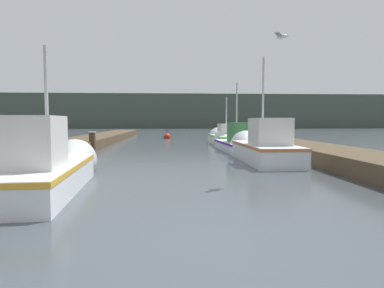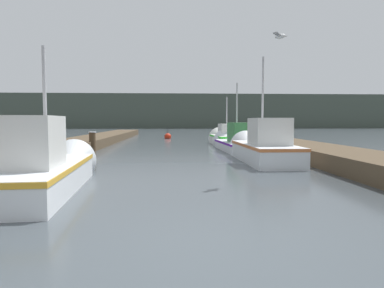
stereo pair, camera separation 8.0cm
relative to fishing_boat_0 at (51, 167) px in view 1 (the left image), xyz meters
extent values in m
plane|color=#3D4449|center=(3.25, -4.23, -0.48)|extent=(200.00, 200.00, 0.00)
cube|color=#4C3D2B|center=(-2.24, 11.77, -0.21)|extent=(2.40, 40.00, 0.54)
cube|color=#4C3D2B|center=(8.75, 11.77, -0.21)|extent=(2.40, 40.00, 0.54)
cube|color=#424C42|center=(3.25, 69.72, 3.08)|extent=(120.00, 16.00, 7.12)
cube|color=silver|center=(0.04, -0.58, -0.17)|extent=(1.76, 4.59, 0.62)
cube|color=gold|center=(0.04, -0.58, 0.08)|extent=(1.79, 4.63, 0.10)
cone|color=silver|center=(-0.17, 2.20, -0.17)|extent=(1.43, 1.18, 1.35)
cube|color=silver|center=(0.09, -1.15, 0.66)|extent=(1.07, 1.46, 1.03)
cylinder|color=#B2B2B7|center=(0.02, -0.25, 1.44)|extent=(0.08, 0.08, 2.59)
cube|color=silver|center=(6.30, 4.47, -0.13)|extent=(1.61, 4.65, 0.70)
cube|color=#BE6837|center=(6.30, 4.47, 0.16)|extent=(1.64, 4.68, 0.10)
cone|color=silver|center=(6.28, 7.24, -0.13)|extent=(1.51, 0.90, 1.50)
cube|color=silver|center=(6.30, 3.89, 0.70)|extent=(1.23, 1.57, 0.96)
cylinder|color=#B2B2B7|center=(6.30, 4.82, 1.86)|extent=(0.08, 0.08, 3.27)
cube|color=silver|center=(6.28, 9.52, -0.24)|extent=(1.83, 4.71, 0.48)
cube|color=#56129B|center=(6.28, 9.52, -0.06)|extent=(1.87, 4.74, 0.10)
cone|color=silver|center=(6.19, 12.43, -0.24)|extent=(1.63, 1.22, 1.59)
cube|color=#387A42|center=(6.30, 8.94, 0.49)|extent=(1.11, 1.84, 0.98)
cylinder|color=#B2B2B7|center=(6.27, 9.87, 1.54)|extent=(0.08, 0.08, 3.07)
cube|color=silver|center=(6.44, 13.83, -0.17)|extent=(1.89, 3.99, 0.62)
cube|color=green|center=(6.44, 13.83, 0.08)|extent=(1.93, 4.02, 0.10)
cone|color=silver|center=(6.30, 16.15, -0.17)|extent=(1.62, 0.85, 1.58)
cube|color=silver|center=(6.47, 13.35, 0.51)|extent=(1.33, 1.24, 0.75)
cylinder|color=#B2B2B7|center=(6.42, 14.13, 1.38)|extent=(0.08, 0.08, 2.49)
cylinder|color=#473523|center=(7.76, 10.71, 0.22)|extent=(0.29, 0.29, 1.40)
cylinder|color=silver|center=(7.76, 10.71, 0.94)|extent=(0.34, 0.34, 0.04)
cylinder|color=#473523|center=(-1.02, 8.75, 0.02)|extent=(0.31, 0.31, 0.99)
cylinder|color=silver|center=(-1.02, 8.75, 0.53)|extent=(0.36, 0.36, 0.04)
sphere|color=red|center=(2.47, 22.13, -0.31)|extent=(0.60, 0.60, 0.60)
cylinder|color=black|center=(2.47, 22.13, 0.24)|extent=(0.06, 0.06, 0.50)
ellipsoid|color=white|center=(5.59, 0.58, 3.21)|extent=(0.30, 0.30, 0.12)
cube|color=gray|center=(5.69, 0.67, 3.23)|extent=(0.28, 0.28, 0.07)
cube|color=gray|center=(5.50, 0.48, 3.23)|extent=(0.28, 0.28, 0.07)
camera|label=1|loc=(2.77, -8.08, 1.07)|focal=32.00mm
camera|label=2|loc=(2.85, -8.09, 1.07)|focal=32.00mm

